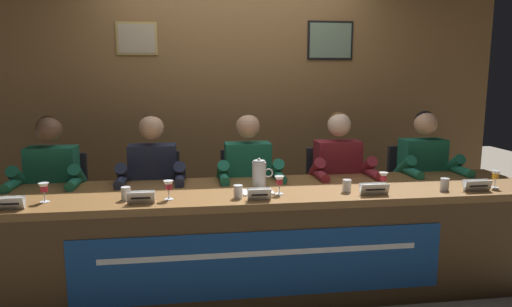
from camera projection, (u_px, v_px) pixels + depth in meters
The scene contains 29 objects.
ground_plane at pixel (256, 287), 3.38m from camera, with size 12.00×12.00×0.00m, color gray.
wall_back_panelled at pixel (236, 99), 4.51m from camera, with size 5.22×0.14×2.60m.
conference_table at pixel (258, 224), 3.18m from camera, with size 4.02×0.81×0.74m.
chair_far_left at pixel (60, 214), 3.67m from camera, with size 0.44×0.45×0.91m.
panelist_far_left at pixel (50, 186), 3.43m from camera, with size 0.51×0.48×1.24m.
nameplate_far_left at pixel (10, 203), 2.74m from camera, with size 0.16×0.06×0.08m.
juice_glass_far_left at pixel (44, 189), 2.89m from camera, with size 0.06×0.06×0.12m.
chair_left at pixel (156, 210), 3.78m from camera, with size 0.44×0.45×0.91m.
panelist_left at pixel (153, 182), 3.54m from camera, with size 0.51×0.48×1.24m.
nameplate_left at pixel (141, 197), 2.87m from camera, with size 0.17×0.06×0.08m.
juice_glass_left at pixel (169, 186), 2.96m from camera, with size 0.06×0.06×0.12m.
water_cup_left at pixel (126, 194), 2.95m from camera, with size 0.06×0.06×0.08m.
chair_center at pixel (246, 206), 3.88m from camera, with size 0.44×0.45×0.91m.
panelist_center at pixel (249, 179), 3.64m from camera, with size 0.51×0.48×1.24m.
nameplate_center at pixel (259, 194), 2.94m from camera, with size 0.15×0.06×0.08m.
juice_glass_center at pixel (279, 182), 3.09m from camera, with size 0.06×0.06×0.12m.
water_cup_center at pixel (238, 192), 3.00m from camera, with size 0.06×0.06×0.08m.
chair_right at pixel (332, 203), 3.99m from camera, with size 0.44×0.45×0.91m.
panelist_right at pixel (340, 176), 3.74m from camera, with size 0.51×0.48×1.24m.
nameplate_right at pixel (374, 189), 3.08m from camera, with size 0.19×0.06×0.08m.
juice_glass_right at pixel (383, 178), 3.21m from camera, with size 0.06×0.06×0.12m.
water_cup_right at pixel (347, 186), 3.16m from camera, with size 0.06×0.06×0.08m.
chair_far_right at pixel (413, 200), 4.09m from camera, with size 0.44×0.45×0.91m.
panelist_far_right at pixel (426, 174), 3.85m from camera, with size 0.51×0.48×1.24m.
nameplate_far_right at pixel (477, 185), 3.18m from camera, with size 0.19×0.06×0.08m.
juice_glass_far_right at pixel (495, 176), 3.27m from camera, with size 0.06×0.06×0.12m.
water_cup_far_right at pixel (445, 185), 3.20m from camera, with size 0.06×0.06×0.08m.
water_pitcher_central at pixel (259, 174), 3.29m from camera, with size 0.15×0.10×0.21m.
document_stack_center at pixel (257, 192), 3.13m from camera, with size 0.22×0.16×0.01m.
Camera 1 is at (-0.45, -3.14, 1.53)m, focal length 32.50 mm.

